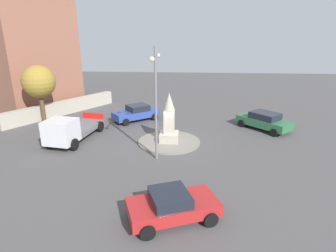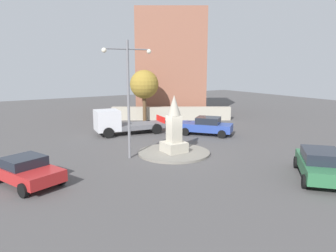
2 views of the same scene
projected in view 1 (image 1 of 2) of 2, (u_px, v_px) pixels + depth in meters
name	position (u px, v px, depth m)	size (l,w,h in m)	color
ground_plane	(169.00, 143.00, 20.56)	(80.00, 80.00, 0.00)	#4F4C4C
traffic_island	(169.00, 142.00, 20.54)	(4.60, 4.60, 0.14)	gray
monument	(169.00, 122.00, 20.05)	(1.37, 1.37, 3.65)	#B2AA99
streetlamp	(156.00, 94.00, 16.57)	(3.11, 0.28, 7.03)	slate
car_red_near_island	(172.00, 205.00, 11.85)	(3.14, 4.26, 1.33)	#B22323
car_blue_far_side	(136.00, 113.00, 25.64)	(4.00, 4.38, 1.47)	#2D479E
car_green_approaching	(264.00, 121.00, 23.21)	(4.44, 4.33, 1.49)	#2D6B42
truck_white_passing	(69.00, 130.00, 20.18)	(5.84, 2.94, 2.07)	silver
stone_boundary_wall	(63.00, 108.00, 27.64)	(12.30, 0.70, 1.36)	#B2AA99
corner_building	(27.00, 53.00, 28.97)	(7.63, 7.55, 11.65)	#935B47
tree_near_wall	(39.00, 82.00, 24.06)	(2.84, 2.84, 5.17)	brown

